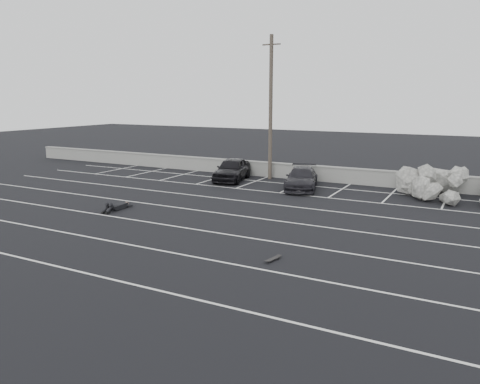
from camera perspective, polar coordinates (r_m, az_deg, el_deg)
The scene contains 9 objects.
ground at distance 20.98m, azimuth -7.50°, elevation -4.23°, with size 120.00×120.00×0.00m, color black.
seawall at distance 33.00m, azimuth 6.68°, elevation 2.54°, with size 50.00×0.45×1.06m.
stall_lines at distance 24.61m, azimuth -1.72°, elevation -1.76°, with size 36.00×20.05×0.01m.
car_left at distance 32.18m, azimuth -0.98°, elevation 2.80°, with size 1.83×4.55×1.55m, color black.
car_right at distance 29.41m, azimuth 7.51°, elevation 1.66°, with size 1.87×4.60×1.34m, color black.
utility_pole at distance 32.47m, azimuth 3.76°, elevation 10.21°, with size 1.30×0.26×9.73m.
riprap_pile at distance 28.84m, azimuth 23.43°, elevation 0.39°, with size 6.28×4.75×1.45m.
person at distance 24.89m, azimuth -14.40°, elevation -1.40°, with size 1.22×2.60×0.50m, color black, non-canonical shape.
skateboard at distance 16.66m, azimuth 4.04°, elevation -8.14°, with size 0.31×0.71×0.08m.
Camera 1 is at (11.80, -16.39, 5.67)m, focal length 35.00 mm.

